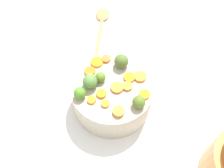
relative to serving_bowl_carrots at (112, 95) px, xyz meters
name	(u,v)px	position (x,y,z in m)	size (l,w,h in m)	color
tabletop	(119,119)	(0.04, 0.04, -0.06)	(2.40, 2.40, 0.02)	white
serving_bowl_carrots	(112,95)	(0.00, 0.00, 0.00)	(0.25, 0.25, 0.11)	#B5AD94
carrot_slice_0	(97,62)	(-0.06, -0.08, 0.06)	(0.04, 0.04, 0.01)	orange
carrot_slice_1	(140,77)	(-0.06, 0.06, 0.06)	(0.04, 0.04, 0.01)	orange
carrot_slice_2	(129,77)	(-0.05, 0.03, 0.06)	(0.03, 0.03, 0.01)	orange
carrot_slice_3	(106,59)	(-0.08, -0.06, 0.06)	(0.03, 0.03, 0.01)	orange
carrot_slice_4	(145,94)	(-0.01, 0.10, 0.06)	(0.03, 0.03, 0.01)	orange
carrot_slice_5	(117,88)	(0.00, 0.02, 0.06)	(0.04, 0.04, 0.01)	orange
carrot_slice_6	(105,104)	(0.06, 0.01, 0.06)	(0.02, 0.02, 0.01)	orange
carrot_slice_7	(90,71)	(-0.02, -0.08, 0.06)	(0.03, 0.03, 0.01)	orange
carrot_slice_8	(129,87)	(-0.02, 0.05, 0.06)	(0.03, 0.03, 0.01)	orange
carrot_slice_9	(102,93)	(0.04, -0.01, 0.06)	(0.03, 0.03, 0.01)	orange
carrot_slice_10	(92,100)	(0.07, -0.03, 0.06)	(0.03, 0.03, 0.01)	orange
carrot_slice_11	(119,112)	(0.07, 0.05, 0.06)	(0.03, 0.03, 0.01)	orange
brussels_sprout_0	(100,77)	(0.00, -0.04, 0.07)	(0.03, 0.03, 0.03)	#567C27
brussels_sprout_1	(139,102)	(0.03, 0.09, 0.07)	(0.04, 0.04, 0.04)	#567124
brussels_sprout_2	(121,61)	(-0.08, -0.01, 0.07)	(0.04, 0.04, 0.04)	#506C2D
brussels_sprout_3	(80,93)	(0.07, -0.07, 0.07)	(0.03, 0.03, 0.03)	#4E8827
brussels_sprout_4	(90,82)	(0.03, -0.06, 0.07)	(0.04, 0.04, 0.04)	#56873F
wooden_spoon	(101,23)	(-0.30, -0.19, -0.05)	(0.30, 0.14, 0.01)	#B18250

